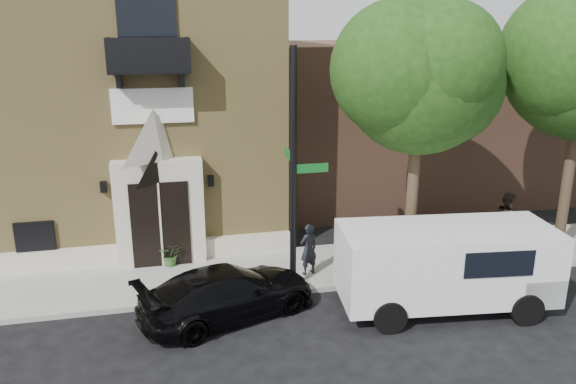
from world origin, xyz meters
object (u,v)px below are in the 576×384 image
object	(u,v)px
black_sedan	(228,293)
street_sign	(294,172)
pedestrian_far	(507,221)
pedestrian_near	(309,249)
cargo_van	(453,264)
fire_hydrant	(393,264)
dumpster	(505,240)

from	to	relation	value
black_sedan	street_sign	bearing A→B (deg)	-82.27
pedestrian_far	street_sign	bearing A→B (deg)	107.31
pedestrian_near	cargo_van	bearing A→B (deg)	123.08
black_sedan	pedestrian_near	size ratio (longest dim) A/B	2.98
fire_hydrant	dumpster	bearing A→B (deg)	5.12
street_sign	pedestrian_near	world-z (taller)	street_sign
black_sedan	fire_hydrant	xyz separation A→B (m)	(4.82, 0.96, -0.09)
pedestrian_near	fire_hydrant	bearing A→B (deg)	142.95
cargo_van	dumpster	bearing A→B (deg)	41.94
black_sedan	dumpster	world-z (taller)	dumpster
black_sedan	pedestrian_far	xyz separation A→B (m)	(9.20, 2.20, 0.43)
cargo_van	street_sign	world-z (taller)	street_sign
cargo_van	black_sedan	bearing A→B (deg)	178.23
fire_hydrant	pedestrian_near	xyz separation A→B (m)	(-2.30, 0.76, 0.35)
street_sign	pedestrian_near	distance (m)	2.67
cargo_van	dumpster	distance (m)	3.56
cargo_van	dumpster	size ratio (longest dim) A/B	2.49
black_sedan	pedestrian_far	bearing A→B (deg)	-96.85
cargo_van	street_sign	bearing A→B (deg)	160.61
street_sign	pedestrian_near	bearing A→B (deg)	48.48
black_sedan	dumpster	xyz separation A→B (m)	(8.58, 1.30, 0.18)
street_sign	pedestrian_far	xyz separation A→B (m)	(7.28, 1.18, -2.33)
black_sedan	cargo_van	distance (m)	5.79
street_sign	fire_hydrant	bearing A→B (deg)	-1.73
street_sign	pedestrian_far	size ratio (longest dim) A/B	3.45
black_sedan	pedestrian_far	size ratio (longest dim) A/B	2.42
pedestrian_far	dumpster	bearing A→B (deg)	153.83
dumpster	pedestrian_near	world-z (taller)	pedestrian_near
street_sign	pedestrian_far	bearing A→B (deg)	8.71
pedestrian_near	pedestrian_far	world-z (taller)	pedestrian_far
street_sign	pedestrian_near	size ratio (longest dim) A/B	4.25
street_sign	cargo_van	bearing A→B (deg)	-25.92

